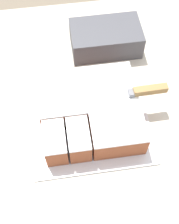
% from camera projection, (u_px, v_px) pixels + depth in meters
% --- Properties ---
extents(ground_plane, '(8.00, 8.00, 0.00)m').
position_uv_depth(ground_plane, '(97.00, 199.00, 1.79)').
color(ground_plane, '#7F705B').
extents(countertop, '(1.40, 1.10, 0.93)m').
position_uv_depth(countertop, '(99.00, 171.00, 1.38)').
color(countertop, beige).
rests_on(countertop, ground_plane).
extents(cake_board, '(0.37, 0.35, 0.01)m').
position_uv_depth(cake_board, '(90.00, 120.00, 0.98)').
color(cake_board, silver).
rests_on(cake_board, countertop).
extents(cake, '(0.29, 0.28, 0.09)m').
position_uv_depth(cake, '(90.00, 111.00, 0.94)').
color(cake, '#994C2D').
rests_on(cake, cake_board).
extents(knife, '(0.33, 0.03, 0.02)m').
position_uv_depth(knife, '(137.00, 92.00, 0.91)').
color(knife, silver).
rests_on(knife, cake).
extents(storage_box, '(0.24, 0.14, 0.09)m').
position_uv_depth(storage_box, '(106.00, 38.00, 1.10)').
color(storage_box, '#47474C').
rests_on(storage_box, countertop).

